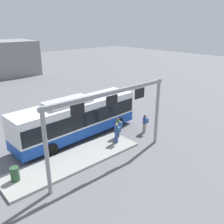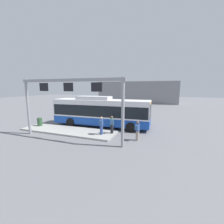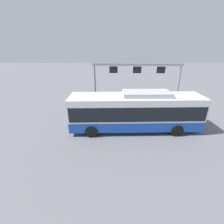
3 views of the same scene
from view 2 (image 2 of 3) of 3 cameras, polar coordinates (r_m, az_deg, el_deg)
ground_plane at (r=17.52m, az=-4.16°, el=-5.44°), size 120.00×120.00×0.00m
platform_curb at (r=16.18m, az=-16.45°, el=-6.79°), size 10.00×2.80×0.16m
bus_main at (r=17.15m, az=-4.25°, el=0.42°), size 11.12×3.07×3.46m
person_boarding at (r=12.91m, az=9.65°, el=-6.90°), size 0.39×0.56×1.67m
person_waiting_near at (r=13.84m, az=-4.09°, el=-4.98°), size 0.38×0.56×1.67m
person_waiting_mid at (r=14.16m, az=-0.06°, el=-4.63°), size 0.47×0.60×1.67m
platform_sign_gantry at (r=12.96m, az=-16.12°, el=5.90°), size 9.73×0.24×5.20m
station_building at (r=46.26m, az=9.85°, el=7.50°), size 22.53×8.00×6.06m
trash_bin at (r=18.87m, az=-25.77°, el=-3.39°), size 0.52×0.52×0.90m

